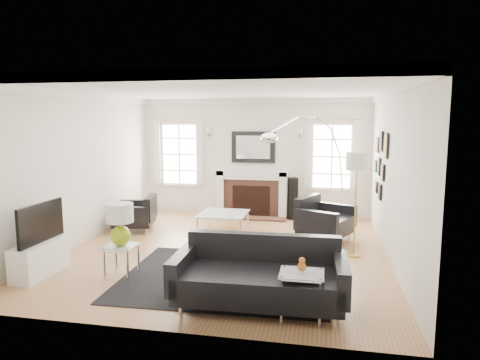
% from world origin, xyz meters
% --- Properties ---
extents(floor, '(6.00, 6.00, 0.00)m').
position_xyz_m(floor, '(0.00, 0.00, 0.00)').
color(floor, '#A76F46').
rests_on(floor, ground).
extents(back_wall, '(5.50, 0.04, 2.80)m').
position_xyz_m(back_wall, '(0.00, 3.00, 1.40)').
color(back_wall, silver).
rests_on(back_wall, floor).
extents(front_wall, '(5.50, 0.04, 2.80)m').
position_xyz_m(front_wall, '(0.00, -3.00, 1.40)').
color(front_wall, silver).
rests_on(front_wall, floor).
extents(left_wall, '(0.04, 6.00, 2.80)m').
position_xyz_m(left_wall, '(-2.75, 0.00, 1.40)').
color(left_wall, silver).
rests_on(left_wall, floor).
extents(right_wall, '(0.04, 6.00, 2.80)m').
position_xyz_m(right_wall, '(2.75, 0.00, 1.40)').
color(right_wall, silver).
rests_on(right_wall, floor).
extents(ceiling, '(5.50, 6.00, 0.02)m').
position_xyz_m(ceiling, '(0.00, 0.00, 2.80)').
color(ceiling, white).
rests_on(ceiling, back_wall).
extents(crown_molding, '(5.50, 6.00, 0.12)m').
position_xyz_m(crown_molding, '(0.00, 0.00, 2.74)').
color(crown_molding, white).
rests_on(crown_molding, back_wall).
extents(fireplace, '(1.70, 0.69, 1.11)m').
position_xyz_m(fireplace, '(0.00, 2.79, 0.54)').
color(fireplace, white).
rests_on(fireplace, floor).
extents(mantel_mirror, '(1.05, 0.07, 0.75)m').
position_xyz_m(mantel_mirror, '(0.00, 2.95, 1.65)').
color(mantel_mirror, black).
rests_on(mantel_mirror, back_wall).
extents(window_left, '(1.24, 0.15, 1.62)m').
position_xyz_m(window_left, '(-1.85, 2.95, 1.46)').
color(window_left, white).
rests_on(window_left, back_wall).
extents(window_right, '(1.24, 0.15, 1.62)m').
position_xyz_m(window_right, '(1.85, 2.95, 1.46)').
color(window_right, white).
rests_on(window_right, back_wall).
extents(gallery_wall, '(0.04, 1.73, 1.29)m').
position_xyz_m(gallery_wall, '(2.72, 1.30, 1.53)').
color(gallery_wall, black).
rests_on(gallery_wall, right_wall).
extents(tv_unit, '(0.35, 1.00, 1.09)m').
position_xyz_m(tv_unit, '(-2.44, -1.70, 0.33)').
color(tv_unit, white).
rests_on(tv_unit, floor).
extents(area_rug, '(3.02, 2.54, 0.01)m').
position_xyz_m(area_rug, '(0.27, -1.27, 0.01)').
color(area_rug, black).
rests_on(area_rug, floor).
extents(sofa, '(2.13, 1.02, 0.69)m').
position_xyz_m(sofa, '(0.92, -2.14, 0.37)').
color(sofa, black).
rests_on(sofa, floor).
extents(armchair_left, '(0.96, 1.03, 0.60)m').
position_xyz_m(armchair_left, '(-2.14, 1.02, 0.34)').
color(armchair_left, black).
rests_on(armchair_left, floor).
extents(armchair_right, '(1.21, 1.27, 0.67)m').
position_xyz_m(armchair_right, '(1.67, 1.06, 0.38)').
color(armchair_right, black).
rests_on(armchair_right, floor).
extents(coffee_table, '(0.94, 0.94, 0.42)m').
position_xyz_m(coffee_table, '(-0.31, 1.15, 0.38)').
color(coffee_table, silver).
rests_on(coffee_table, floor).
extents(side_table_left, '(0.44, 0.44, 0.48)m').
position_xyz_m(side_table_left, '(-1.20, -1.59, 0.38)').
color(side_table_left, silver).
rests_on(side_table_left, floor).
extents(nesting_table, '(0.50, 0.42, 0.56)m').
position_xyz_m(nesting_table, '(1.44, -2.41, 0.44)').
color(nesting_table, silver).
rests_on(nesting_table, floor).
extents(gourd_lamp, '(0.39, 0.39, 0.62)m').
position_xyz_m(gourd_lamp, '(-1.20, -1.59, 0.84)').
color(gourd_lamp, '#97B716').
rests_on(gourd_lamp, side_table_left).
extents(orange_vase, '(0.10, 0.10, 0.17)m').
position_xyz_m(orange_vase, '(1.44, -2.41, 0.65)').
color(orange_vase, '#B05816').
rests_on(orange_vase, nesting_table).
extents(arc_floor_lamp, '(1.75, 1.62, 2.47)m').
position_xyz_m(arc_floor_lamp, '(1.35, 1.61, 1.34)').
color(arc_floor_lamp, silver).
rests_on(arc_floor_lamp, floor).
extents(stick_floor_lamp, '(0.36, 0.36, 1.77)m').
position_xyz_m(stick_floor_lamp, '(2.20, 0.09, 1.53)').
color(stick_floor_lamp, gold).
rests_on(stick_floor_lamp, floor).
extents(speaker_tower, '(0.26, 0.26, 0.98)m').
position_xyz_m(speaker_tower, '(0.98, 2.65, 0.49)').
color(speaker_tower, black).
rests_on(speaker_tower, floor).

